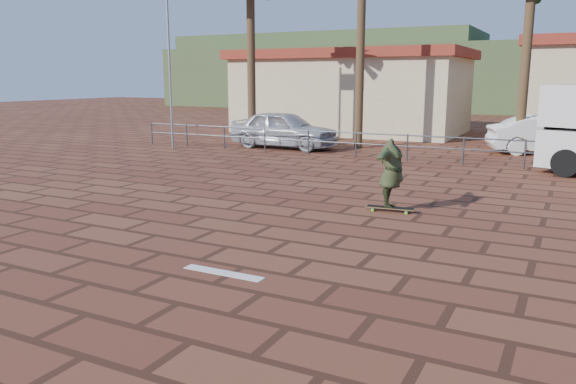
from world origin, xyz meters
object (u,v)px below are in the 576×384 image
object	(u,v)px
longboard	(390,208)
skateboarder	(391,173)
car_silver	(284,129)
car_white	(549,135)

from	to	relation	value
longboard	skateboarder	size ratio (longest dim) A/B	0.58
car_silver	skateboarder	bearing A→B (deg)	-138.94
skateboarder	car_white	size ratio (longest dim) A/B	0.42
longboard	car_silver	xyz separation A→B (m)	(-7.69, 9.48, 0.72)
longboard	car_white	distance (m)	12.82
car_white	skateboarder	bearing A→B (deg)	148.08
longboard	car_white	world-z (taller)	car_white
car_silver	car_white	world-z (taller)	car_silver
longboard	skateboarder	distance (m)	0.81
car_silver	longboard	bearing A→B (deg)	-138.94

